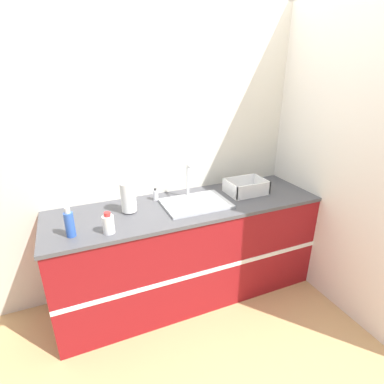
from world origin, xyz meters
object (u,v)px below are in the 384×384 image
(sink, at_px, (195,202))
(dish_rack, at_px, (246,188))
(bottle_blue, at_px, (70,224))
(soap_dispenser, at_px, (155,195))
(bottle_white_spray, at_px, (108,224))
(paper_towel_roll, at_px, (128,197))

(sink, distance_m, dish_rack, 0.53)
(bottle_blue, bearing_deg, soap_dispenser, 27.58)
(sink, relative_size, soap_dispenser, 5.20)
(soap_dispenser, bearing_deg, sink, -37.97)
(dish_rack, height_order, bottle_white_spray, bottle_white_spray)
(sink, height_order, bottle_white_spray, sink)
(paper_towel_roll, bearing_deg, bottle_blue, -153.87)
(paper_towel_roll, xyz_separation_m, bottle_blue, (-0.44, -0.22, -0.03))
(dish_rack, bearing_deg, sink, -174.82)
(sink, xyz_separation_m, dish_rack, (0.52, 0.05, 0.03))
(sink, distance_m, bottle_blue, 1.00)
(bottle_white_spray, bearing_deg, dish_rack, 11.17)
(dish_rack, bearing_deg, paper_towel_roll, 178.83)
(paper_towel_roll, distance_m, soap_dispenser, 0.31)
(bottle_white_spray, xyz_separation_m, soap_dispenser, (0.46, 0.42, -0.02))
(dish_rack, distance_m, soap_dispenser, 0.82)
(sink, distance_m, paper_towel_roll, 0.56)
(bottle_blue, distance_m, soap_dispenser, 0.79)
(bottle_white_spray, xyz_separation_m, bottle_blue, (-0.24, 0.05, 0.02))
(paper_towel_roll, relative_size, soap_dispenser, 2.35)
(sink, distance_m, soap_dispenser, 0.36)
(paper_towel_roll, distance_m, bottle_white_spray, 0.34)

